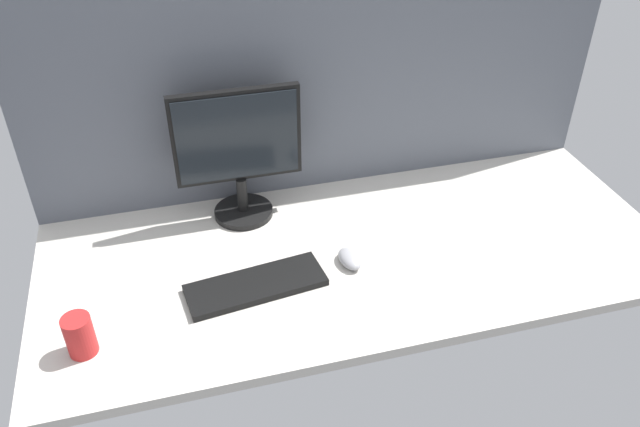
# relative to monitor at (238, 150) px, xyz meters

# --- Properties ---
(ground_plane) EXTENTS (1.80, 0.80, 0.03)m
(ground_plane) POSITION_rel_monitor_xyz_m (0.29, -0.25, -0.24)
(ground_plane) COLOR beige
(cubicle_wall_back) EXTENTS (1.80, 0.05, 0.75)m
(cubicle_wall_back) POSITION_rel_monitor_xyz_m (0.29, 0.12, 0.15)
(cubicle_wall_back) COLOR #565B66
(cubicle_wall_back) RESTS_ON ground_plane
(monitor) EXTENTS (0.37, 0.18, 0.41)m
(monitor) POSITION_rel_monitor_xyz_m (0.00, 0.00, 0.00)
(monitor) COLOR black
(monitor) RESTS_ON ground_plane
(keyboard) EXTENTS (0.38, 0.18, 0.02)m
(keyboard) POSITION_rel_monitor_xyz_m (-0.02, -0.35, -0.21)
(keyboard) COLOR black
(keyboard) RESTS_ON ground_plane
(mouse) EXTENTS (0.07, 0.10, 0.03)m
(mouse) POSITION_rel_monitor_xyz_m (0.25, -0.32, -0.21)
(mouse) COLOR #99999E
(mouse) RESTS_ON ground_plane
(mug_red_plastic) EXTENTS (0.07, 0.07, 0.11)m
(mug_red_plastic) POSITION_rel_monitor_xyz_m (-0.46, -0.46, -0.17)
(mug_red_plastic) COLOR red
(mug_red_plastic) RESTS_ON ground_plane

